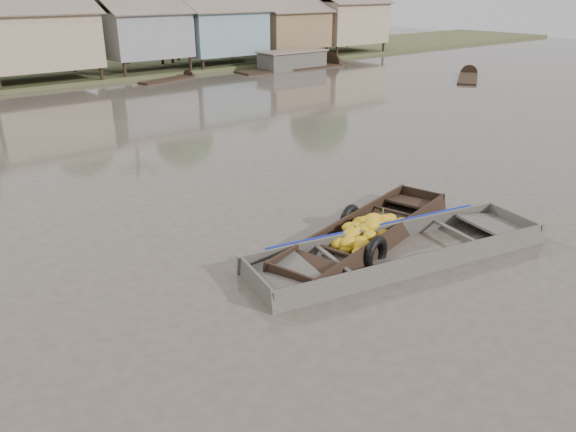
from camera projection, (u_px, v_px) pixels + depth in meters
ground at (349, 265)px, 12.26m from camera, size 120.00×120.00×0.00m
riverbank at (31, 30)px, 35.73m from camera, size 120.00×12.47×10.22m
banana_boat at (365, 235)px, 13.31m from camera, size 6.31×2.83×0.88m
viewer_boat at (399, 255)px, 12.62m from camera, size 7.36×3.37×0.57m
distant_boats at (233, 74)px, 37.28m from camera, size 46.69×15.84×1.38m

